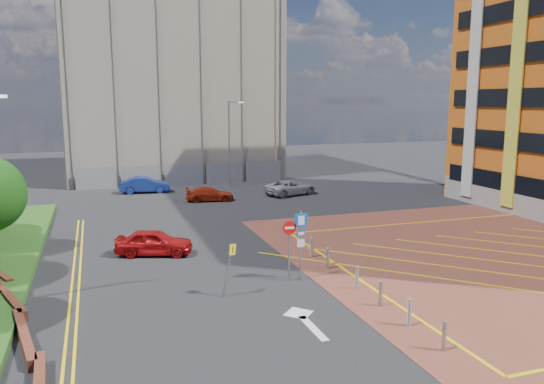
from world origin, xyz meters
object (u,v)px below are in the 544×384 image
car_red_left (154,242)px  car_red_back (210,194)px  car_blue_back (145,185)px  warning_sign (229,263)px  lamp_back (230,140)px  sign_cluster (297,238)px  car_silver_back (291,187)px

car_red_left → car_red_back: bearing=-5.3°
car_blue_back → car_red_back: car_blue_back is taller
warning_sign → car_blue_back: (-0.90, 26.84, -0.72)m
car_red_left → car_red_back: (5.94, 14.08, -0.12)m
lamp_back → car_red_left: bearing=-114.2°
warning_sign → car_blue_back: 26.86m
car_red_left → lamp_back: bearing=-6.7°
car_red_left → car_blue_back: 19.75m
car_red_left → car_blue_back: size_ratio=0.92×
sign_cluster → warning_sign: (-3.35, -1.03, -0.52)m
car_silver_back → warning_sign: bearing=134.5°
sign_cluster → warning_sign: size_ratio=1.42×
sign_cluster → car_red_back: bearing=89.1°
car_blue_back → car_silver_back: (11.80, -5.08, -0.06)m
car_silver_back → lamp_back: bearing=11.9°
car_blue_back → sign_cluster: bearing=-165.2°
lamp_back → warning_sign: (-7.13, -28.05, -2.93)m
car_red_left → car_red_back: car_red_left is taller
lamp_back → car_silver_back: size_ratio=1.71×
car_blue_back → car_silver_back: bearing=-107.9°
warning_sign → car_red_back: warning_sign is taller
car_blue_back → warning_sign: bearing=-172.7°
car_red_back → car_silver_back: bearing=-76.3°
warning_sign → car_red_back: size_ratio=0.59×
car_red_left → car_silver_back: car_red_left is taller
warning_sign → lamp_back: bearing=75.7°
warning_sign → car_blue_back: size_ratio=0.52×
car_red_back → car_red_left: bearing=166.5°
lamp_back → sign_cluster: (-3.78, -27.02, -2.41)m
lamp_back → car_silver_back: 8.22m
sign_cluster → car_red_back: (0.32, 20.18, -1.40)m
lamp_back → sign_cluster: bearing=-98.0°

